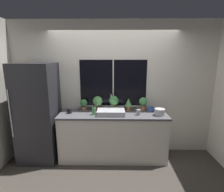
% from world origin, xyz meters
% --- Properties ---
extents(ground_plane, '(14.00, 14.00, 0.00)m').
position_xyz_m(ground_plane, '(0.00, 0.00, 0.00)').
color(ground_plane, '#38332D').
extents(wall_back, '(8.00, 0.09, 2.70)m').
position_xyz_m(wall_back, '(0.00, 0.62, 1.35)').
color(wall_back, silver).
rests_on(wall_back, ground_plane).
extents(wall_left, '(0.06, 7.00, 2.70)m').
position_xyz_m(wall_left, '(-2.08, 1.50, 1.35)').
color(wall_left, silver).
rests_on(wall_left, ground_plane).
extents(wall_right, '(0.06, 7.00, 2.70)m').
position_xyz_m(wall_right, '(2.08, 1.50, 1.35)').
color(wall_right, silver).
rests_on(wall_right, ground_plane).
extents(counter, '(2.08, 0.58, 0.93)m').
position_xyz_m(counter, '(0.00, 0.28, 0.47)').
color(counter, silver).
rests_on(counter, ground_plane).
extents(refrigerator, '(0.71, 0.71, 1.89)m').
position_xyz_m(refrigerator, '(-1.44, 0.28, 0.95)').
color(refrigerator, '#232328').
rests_on(refrigerator, ground_plane).
extents(sink, '(0.52, 0.43, 0.34)m').
position_xyz_m(sink, '(-0.04, 0.26, 0.98)').
color(sink, '#ADADB2').
rests_on(sink, counter).
extents(potted_plant_far_left, '(0.15, 0.15, 0.23)m').
position_xyz_m(potted_plant_far_left, '(-0.59, 0.49, 1.06)').
color(potted_plant_far_left, '#9E6B4C').
rests_on(potted_plant_far_left, counter).
extents(potted_plant_left, '(0.20, 0.20, 0.30)m').
position_xyz_m(potted_plant_left, '(-0.31, 0.49, 1.11)').
color(potted_plant_left, '#9E6B4C').
rests_on(potted_plant_left, counter).
extents(potted_plant_center, '(0.19, 0.19, 0.31)m').
position_xyz_m(potted_plant_center, '(0.01, 0.49, 1.12)').
color(potted_plant_center, '#9E6B4C').
rests_on(potted_plant_center, counter).
extents(potted_plant_right, '(0.15, 0.15, 0.26)m').
position_xyz_m(potted_plant_right, '(0.31, 0.49, 1.08)').
color(potted_plant_right, '#9E6B4C').
rests_on(potted_plant_right, counter).
extents(potted_plant_far_right, '(0.17, 0.17, 0.28)m').
position_xyz_m(potted_plant_far_right, '(0.60, 0.49, 1.10)').
color(potted_plant_far_right, '#9E6B4C').
rests_on(potted_plant_far_right, counter).
extents(soap_bottle, '(0.06, 0.06, 0.18)m').
position_xyz_m(soap_bottle, '(-0.36, 0.23, 1.01)').
color(soap_bottle, '#519E5B').
rests_on(soap_bottle, counter).
extents(mug_black, '(0.09, 0.09, 0.10)m').
position_xyz_m(mug_black, '(-0.84, 0.30, 0.98)').
color(mug_black, black).
rests_on(mug_black, counter).
extents(mug_grey, '(0.07, 0.07, 0.10)m').
position_xyz_m(mug_grey, '(0.48, 0.22, 0.98)').
color(mug_grey, gray).
rests_on(mug_grey, counter).
extents(mug_blue, '(0.09, 0.09, 0.10)m').
position_xyz_m(mug_blue, '(0.75, 0.43, 0.98)').
color(mug_blue, '#3351AD').
rests_on(mug_blue, counter).
extents(kettle, '(0.19, 0.19, 0.14)m').
position_xyz_m(kettle, '(0.87, 0.20, 1.00)').
color(kettle, '#B2B2B7').
rests_on(kettle, counter).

